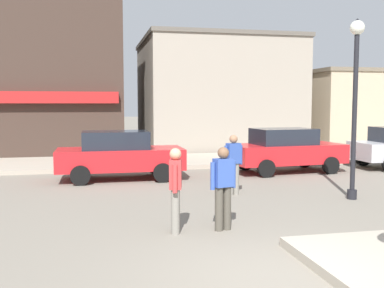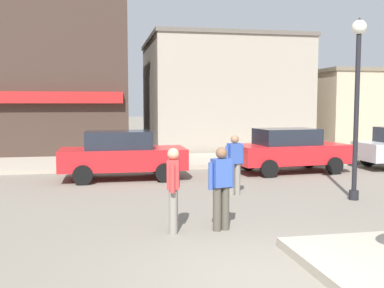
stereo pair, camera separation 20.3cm
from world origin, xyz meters
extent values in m
plane|color=gray|center=(0.00, 0.00, 0.00)|extent=(160.00, 160.00, 0.00)
cube|color=#A89E8C|center=(0.00, 12.48, 0.07)|extent=(80.00, 4.00, 0.15)
cylinder|color=black|center=(3.92, 4.56, 2.10)|extent=(0.12, 0.12, 4.20)
cylinder|color=black|center=(3.92, 4.56, 0.12)|extent=(0.24, 0.24, 0.24)
sphere|color=white|center=(3.92, 4.56, 4.31)|extent=(0.36, 0.36, 0.36)
cone|color=black|center=(3.92, 4.56, 4.45)|extent=(0.32, 0.32, 0.18)
cube|color=red|center=(-1.70, 8.85, 0.67)|extent=(4.00, 1.70, 0.66)
cube|color=#1E232D|center=(-1.85, 8.85, 1.28)|extent=(2.08, 1.39, 0.56)
cylinder|color=black|center=(-0.46, 9.70, 0.30)|extent=(0.60, 0.18, 0.60)
cylinder|color=black|center=(-0.46, 8.00, 0.30)|extent=(0.60, 0.18, 0.60)
cylinder|color=black|center=(-2.94, 9.70, 0.30)|extent=(0.60, 0.18, 0.60)
cylinder|color=black|center=(-2.94, 8.00, 0.30)|extent=(0.60, 0.18, 0.60)
cube|color=red|center=(4.18, 9.16, 0.67)|extent=(4.14, 2.07, 0.66)
cube|color=#1E232D|center=(4.03, 9.15, 1.28)|extent=(2.20, 1.58, 0.56)
cylinder|color=black|center=(5.34, 10.12, 0.30)|extent=(0.61, 0.24, 0.60)
cylinder|color=black|center=(5.50, 8.43, 0.30)|extent=(0.61, 0.24, 0.60)
cylinder|color=black|center=(2.87, 9.89, 0.30)|extent=(0.61, 0.24, 0.60)
cylinder|color=black|center=(3.03, 8.20, 0.30)|extent=(0.61, 0.24, 0.60)
cylinder|color=black|center=(7.80, 10.05, 0.30)|extent=(0.60, 0.19, 0.60)
cylinder|color=gray|center=(1.01, 5.68, 0.42)|extent=(0.16, 0.16, 0.85)
cylinder|color=gray|center=(1.19, 5.72, 0.42)|extent=(0.16, 0.16, 0.85)
cube|color=#3351A8|center=(1.10, 5.70, 1.12)|extent=(0.40, 0.30, 0.54)
sphere|color=#9E7051|center=(1.10, 5.70, 1.50)|extent=(0.22, 0.22, 0.22)
cylinder|color=#3351A8|center=(0.88, 5.65, 1.07)|extent=(0.11, 0.11, 0.52)
cylinder|color=#3351A8|center=(1.32, 5.76, 1.07)|extent=(0.11, 0.11, 0.52)
cylinder|color=gray|center=(-1.00, 2.64, 0.42)|extent=(0.16, 0.16, 0.85)
cylinder|color=gray|center=(-1.04, 2.46, 0.42)|extent=(0.16, 0.16, 0.85)
cube|color=#D13838|center=(-1.02, 2.55, 1.12)|extent=(0.29, 0.40, 0.54)
sphere|color=tan|center=(-1.02, 2.55, 1.50)|extent=(0.22, 0.22, 0.22)
cylinder|color=#D13838|center=(-0.97, 2.77, 1.07)|extent=(0.11, 0.11, 0.52)
cylinder|color=#D13838|center=(-1.07, 2.33, 1.07)|extent=(0.11, 0.11, 0.52)
cylinder|color=#4C473D|center=(-0.19, 2.51, 0.42)|extent=(0.16, 0.16, 0.85)
cylinder|color=#4C473D|center=(-0.01, 2.55, 0.42)|extent=(0.16, 0.16, 0.85)
cube|color=#3351A8|center=(-0.10, 2.53, 1.12)|extent=(0.40, 0.30, 0.54)
sphere|color=brown|center=(-0.10, 2.53, 1.50)|extent=(0.22, 0.22, 0.22)
cylinder|color=#3351A8|center=(-0.32, 2.47, 1.07)|extent=(0.11, 0.11, 0.52)
cylinder|color=#3351A8|center=(0.12, 2.59, 1.07)|extent=(0.11, 0.11, 0.52)
cube|color=#3D2D26|center=(-6.14, 18.88, 4.18)|extent=(9.86, 8.80, 8.35)
cube|color=#B21E1E|center=(-6.14, 14.33, 2.70)|extent=(9.36, 0.40, 0.50)
cube|color=#9E9384|center=(4.03, 18.54, 2.84)|extent=(7.81, 7.66, 5.69)
cube|color=#5E584F|center=(4.03, 18.54, 5.79)|extent=(7.97, 7.81, 0.20)
cube|color=tan|center=(13.31, 18.20, 2.04)|extent=(8.48, 6.54, 4.07)
cube|color=#716452|center=(13.31, 18.20, 4.17)|extent=(8.65, 6.67, 0.20)
camera|label=1|loc=(-2.48, -5.63, 2.43)|focal=42.00mm
camera|label=2|loc=(-2.28, -5.68, 2.43)|focal=42.00mm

